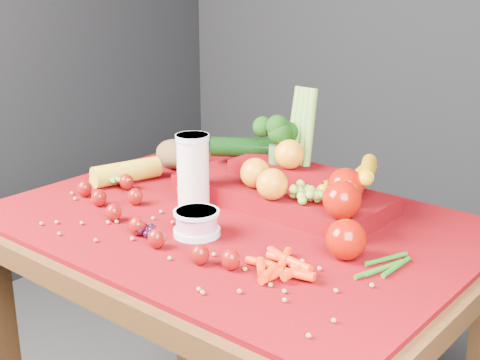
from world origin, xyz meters
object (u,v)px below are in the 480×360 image
Objects in this scene: milk_glass at (193,168)px; yogurt_bowl at (197,222)px; table at (234,262)px; produce_mound at (292,182)px.

yogurt_bowl is at bearing -44.60° from milk_glass.
milk_glass is at bearing 135.40° from yogurt_bowl.
yogurt_bowl is (-0.00, -0.12, 0.14)m from table.
table is 11.00× the size of yogurt_bowl.
milk_glass is at bearing -142.97° from produce_mound.
produce_mound is (0.05, 0.27, 0.03)m from yogurt_bowl.
milk_glass is at bearing 175.12° from table.
produce_mound is at bearing 37.03° from milk_glass.
table is 0.18m from yogurt_bowl.
table is 1.88× the size of produce_mound.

